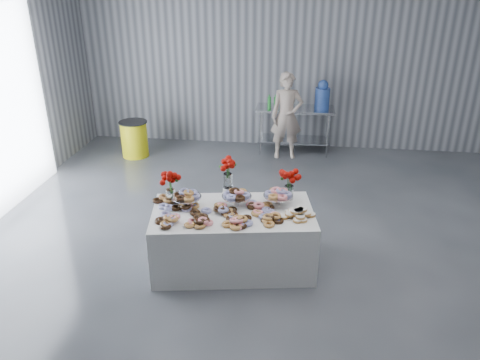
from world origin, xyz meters
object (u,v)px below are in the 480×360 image
(display_table, at_px, (233,238))
(prep_table, at_px, (295,122))
(water_jug, at_px, (322,96))
(trash_barrel, at_px, (134,139))
(person, at_px, (287,116))

(display_table, xyz_separation_m, prep_table, (0.64, 4.05, 0.24))
(display_table, bearing_deg, prep_table, 81.08)
(display_table, height_order, water_jug, water_jug)
(prep_table, relative_size, trash_barrel, 2.15)
(prep_table, bearing_deg, person, -116.30)
(water_jug, height_order, trash_barrel, water_jug)
(display_table, height_order, trash_barrel, display_table)
(prep_table, xyz_separation_m, water_jug, (0.50, -0.00, 0.53))
(prep_table, height_order, trash_barrel, prep_table)
(prep_table, relative_size, person, 0.92)
(person, bearing_deg, prep_table, 55.22)
(display_table, xyz_separation_m, person, (0.49, 3.75, 0.44))
(water_jug, xyz_separation_m, trash_barrel, (-3.56, -0.64, -0.80))
(display_table, bearing_deg, water_jug, 74.33)
(person, relative_size, trash_barrel, 2.35)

